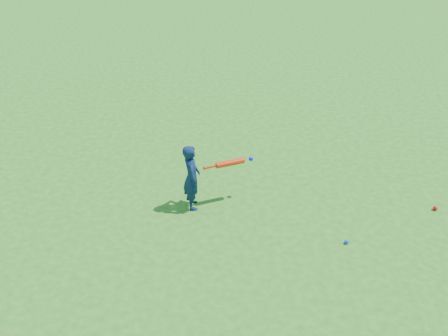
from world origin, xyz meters
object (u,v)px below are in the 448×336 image
at_px(ground_ball_red, 435,208).
at_px(ground_ball_blue, 347,242).
at_px(child, 192,177).
at_px(bat_swing, 232,163).

relative_size(ground_ball_red, ground_ball_blue, 1.14).
bearing_deg(child, ground_ball_red, -100.50).
bearing_deg(child, bat_swing, -82.71).
distance_m(ground_ball_blue, bat_swing, 1.95).
xyz_separation_m(ground_ball_blue, bat_swing, (-1.60, 0.93, 0.63)).
bearing_deg(bat_swing, ground_ball_blue, -54.34).
xyz_separation_m(ground_ball_red, ground_ball_blue, (-1.42, -0.83, -0.00)).
distance_m(child, ground_ball_blue, 2.34).
bearing_deg(ground_ball_red, ground_ball_blue, -149.59).
relative_size(child, bat_swing, 1.43).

